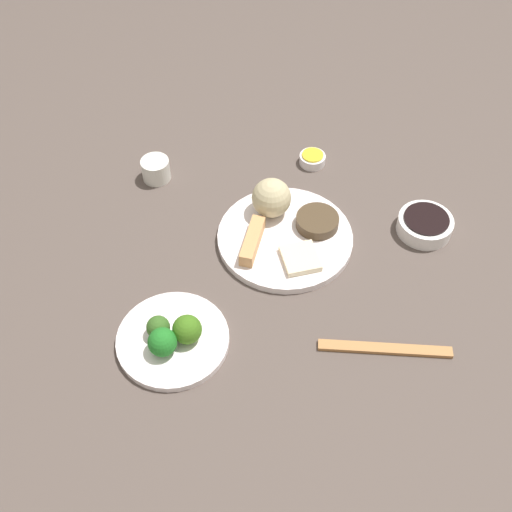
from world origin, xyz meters
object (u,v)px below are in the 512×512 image
Objects in this scene: teacup at (156,169)px; chopsticks_pair at (385,349)px; sauce_ramekin_hot_mustard at (312,159)px; broccoli_plate at (173,340)px; main_plate at (285,238)px; soy_sauce_bowl at (425,225)px.

teacup reaches higher than chopsticks_pair.
teacup is (-0.34, -0.05, 0.01)m from sauce_ramekin_hot_mustard.
teacup is (-0.07, 0.42, 0.02)m from broccoli_plate.
broccoli_plate reaches higher than chopsticks_pair.
main_plate reaches higher than chopsticks_pair.
broccoli_plate is at bearing 177.93° from chopsticks_pair.
main_plate is at bearing -33.14° from teacup.
broccoli_plate is (-0.20, -0.24, -0.00)m from main_plate.
broccoli_plate is 3.45× the size of sauce_ramekin_hot_mustard.
chopsticks_pair is at bearing -56.15° from main_plate.
teacup reaches higher than soy_sauce_bowl.
chopsticks_pair is at bearing -2.07° from broccoli_plate.
soy_sauce_bowl is at bearing 5.87° from main_plate.
soy_sauce_bowl is 0.31m from chopsticks_pair.
soy_sauce_bowl reaches higher than sauce_ramekin_hot_mustard.
teacup is (-0.56, 0.15, 0.01)m from soy_sauce_bowl.
soy_sauce_bowl is at bearing -15.16° from teacup.
soy_sauce_bowl is 1.81× the size of teacup.
soy_sauce_bowl is 0.47× the size of chopsticks_pair.
broccoli_plate is at bearing -130.20° from main_plate.
soy_sauce_bowl is at bearing 68.25° from chopsticks_pair.
sauce_ramekin_hot_mustard is 0.35m from teacup.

